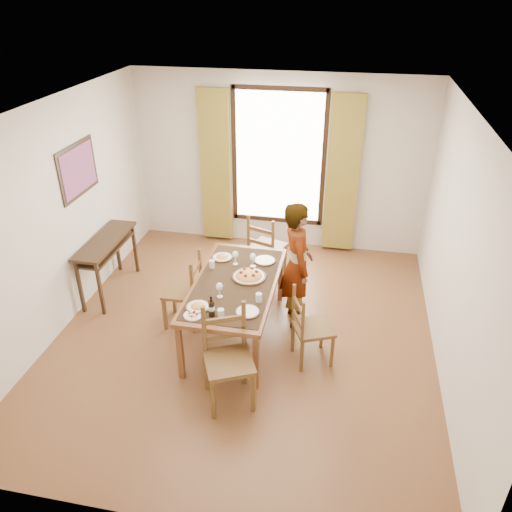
% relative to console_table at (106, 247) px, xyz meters
% --- Properties ---
extents(ground, '(5.00, 5.00, 0.00)m').
position_rel_console_table_xyz_m(ground, '(2.03, -0.60, -0.68)').
color(ground, brown).
rests_on(ground, ground).
extents(room_shell, '(4.60, 5.10, 2.74)m').
position_rel_console_table_xyz_m(room_shell, '(2.03, -0.47, 0.86)').
color(room_shell, beige).
rests_on(room_shell, ground).
extents(console_table, '(0.38, 1.20, 0.80)m').
position_rel_console_table_xyz_m(console_table, '(0.00, 0.00, 0.00)').
color(console_table, '#322110').
rests_on(console_table, ground).
extents(dining_table, '(0.94, 1.83, 0.76)m').
position_rel_console_table_xyz_m(dining_table, '(1.93, -0.62, 0.01)').
color(dining_table, brown).
rests_on(dining_table, ground).
extents(chair_west, '(0.44, 0.44, 0.97)m').
position_rel_console_table_xyz_m(chair_west, '(1.26, -0.51, -0.23)').
color(chair_west, brown).
rests_on(chair_west, ground).
extents(chair_north, '(0.57, 0.57, 1.01)m').
position_rel_console_table_xyz_m(chair_north, '(2.05, 0.76, -0.21)').
color(chair_north, brown).
rests_on(chair_north, ground).
extents(chair_south, '(0.62, 0.62, 1.06)m').
position_rel_console_table_xyz_m(chair_south, '(2.09, -1.67, -0.19)').
color(chair_south, brown).
rests_on(chair_south, ground).
extents(chair_east, '(0.54, 0.54, 0.93)m').
position_rel_console_table_xyz_m(chair_east, '(2.84, -0.92, -0.25)').
color(chair_east, brown).
rests_on(chair_east, ground).
extents(man, '(0.81, 0.73, 1.61)m').
position_rel_console_table_xyz_m(man, '(2.59, -0.19, 0.12)').
color(man, '#9A9CA2').
rests_on(man, ground).
extents(plate_sw, '(0.27, 0.27, 0.05)m').
position_rel_console_table_xyz_m(plate_sw, '(1.65, -1.21, 0.10)').
color(plate_sw, silver).
rests_on(plate_sw, dining_table).
extents(plate_se, '(0.27, 0.27, 0.05)m').
position_rel_console_table_xyz_m(plate_se, '(2.19, -1.19, 0.10)').
color(plate_se, silver).
rests_on(plate_se, dining_table).
extents(plate_nw, '(0.27, 0.27, 0.05)m').
position_rel_console_table_xyz_m(plate_nw, '(1.64, -0.11, 0.10)').
color(plate_nw, silver).
rests_on(plate_nw, dining_table).
extents(plate_ne, '(0.27, 0.27, 0.05)m').
position_rel_console_table_xyz_m(plate_ne, '(2.18, -0.09, 0.10)').
color(plate_ne, silver).
rests_on(plate_ne, dining_table).
extents(pasta_platter, '(0.40, 0.40, 0.10)m').
position_rel_console_table_xyz_m(pasta_platter, '(2.06, -0.50, 0.12)').
color(pasta_platter, '#B45917').
rests_on(pasta_platter, dining_table).
extents(caprese_plate, '(0.20, 0.20, 0.04)m').
position_rel_console_table_xyz_m(caprese_plate, '(1.65, -1.36, 0.09)').
color(caprese_plate, silver).
rests_on(caprese_plate, dining_table).
extents(wine_glass_a, '(0.08, 0.08, 0.18)m').
position_rel_console_table_xyz_m(wine_glass_a, '(1.83, -0.96, 0.16)').
color(wine_glass_a, white).
rests_on(wine_glass_a, dining_table).
extents(wine_glass_b, '(0.08, 0.08, 0.18)m').
position_rel_console_table_xyz_m(wine_glass_b, '(2.06, -0.24, 0.16)').
color(wine_glass_b, white).
rests_on(wine_glass_b, dining_table).
extents(wine_glass_c, '(0.08, 0.08, 0.18)m').
position_rel_console_table_xyz_m(wine_glass_c, '(1.84, -0.23, 0.16)').
color(wine_glass_c, white).
rests_on(wine_glass_c, dining_table).
extents(tumbler_a, '(0.07, 0.07, 0.10)m').
position_rel_console_table_xyz_m(tumbler_a, '(2.27, -0.96, 0.12)').
color(tumbler_a, silver).
rests_on(tumbler_a, dining_table).
extents(tumbler_b, '(0.07, 0.07, 0.10)m').
position_rel_console_table_xyz_m(tumbler_b, '(1.58, -0.36, 0.12)').
color(tumbler_b, silver).
rests_on(tumbler_b, dining_table).
extents(tumbler_c, '(0.07, 0.07, 0.10)m').
position_rel_console_table_xyz_m(tumbler_c, '(1.94, -1.33, 0.12)').
color(tumbler_c, silver).
rests_on(tumbler_c, dining_table).
extents(wine_bottle, '(0.07, 0.07, 0.25)m').
position_rel_console_table_xyz_m(wine_bottle, '(1.84, -1.32, 0.20)').
color(wine_bottle, black).
rests_on(wine_bottle, dining_table).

